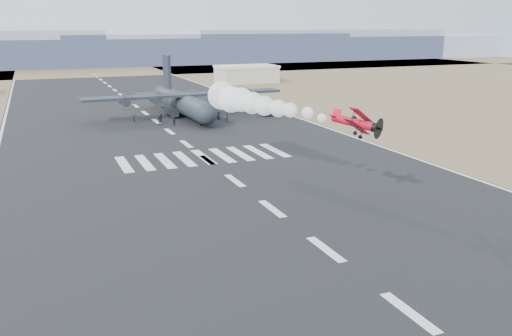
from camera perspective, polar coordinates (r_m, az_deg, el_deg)
ground at (r=40.97m, az=15.88°, el=-14.41°), size 500.00×500.00×0.00m
scrub_far at (r=259.38m, az=-17.34°, el=9.88°), size 500.00×80.00×0.00m
runway_markings at (r=92.69m, az=-7.35°, el=2.52°), size 60.00×260.00×0.01m
ridge_seg_d at (r=288.83m, az=-18.02°, el=11.57°), size 150.00×50.00×13.00m
ridge_seg_e at (r=301.02m, az=-5.34°, el=12.51°), size 150.00×50.00×15.00m
ridge_seg_f at (r=325.97m, az=5.92°, el=12.85°), size 150.00×50.00×17.00m
ridge_seg_g at (r=361.14m, az=15.28°, el=12.29°), size 150.00×50.00×13.00m
hangar_right at (r=191.27m, az=-1.01°, el=9.89°), size 20.50×12.50×5.90m
aerobatic_biplane at (r=58.94m, az=10.56°, el=4.75°), size 5.83×5.92×3.97m
smoke_trail at (r=73.67m, az=-1.71°, el=7.10°), size 8.78×23.49×3.99m
transport_aircraft at (r=121.31m, az=-7.77°, el=6.99°), size 43.92×36.18×12.70m
support_vehicle at (r=120.68m, az=1.60°, el=5.81°), size 4.69×2.33×1.28m
crew_a at (r=114.57m, az=-12.73°, el=5.07°), size 0.75×0.79×1.71m
crew_b at (r=111.59m, az=-10.13°, el=4.96°), size 0.87×0.98×1.72m
crew_c at (r=113.58m, az=-3.08°, el=5.35°), size 1.03×1.25×1.76m
crew_d at (r=110.33m, az=-8.62°, el=4.87°), size 0.98×1.00×1.58m
crew_e at (r=116.15m, az=-3.97°, el=5.55°), size 0.93×0.64×1.78m
crew_f at (r=117.16m, az=-6.82°, el=5.56°), size 1.18×1.73×1.79m
crew_g at (r=119.05m, az=-6.03°, el=5.70°), size 0.74×0.77×1.64m
crew_h at (r=114.91m, az=-9.93°, el=5.23°), size 0.83×0.55×1.64m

